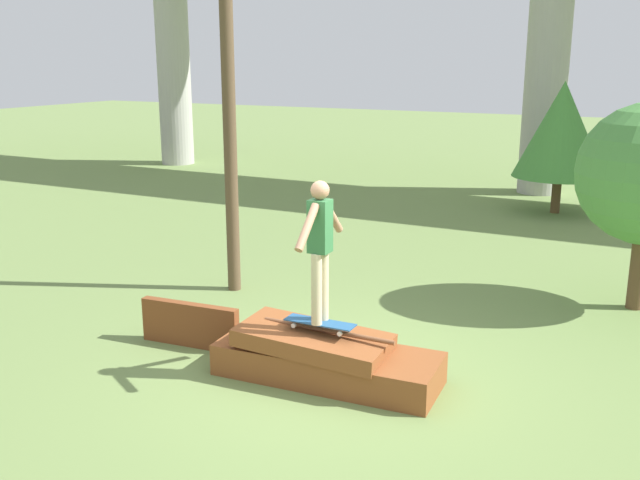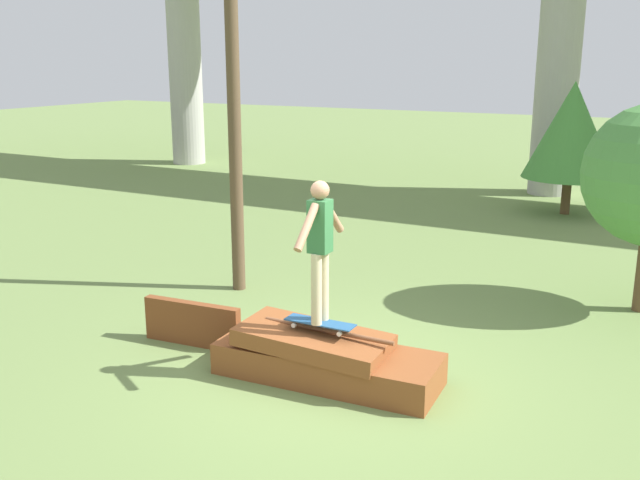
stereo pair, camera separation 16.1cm
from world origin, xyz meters
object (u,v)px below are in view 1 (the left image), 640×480
utility_pole (227,59)px  skateboard (320,323)px  skater (320,242)px  tree_behind_left (562,130)px

utility_pole → skateboard: bearing=-40.7°
skater → utility_pole: bearing=139.3°
skater → utility_pole: (-2.67, 2.30, 1.92)m
utility_pole → tree_behind_left: 9.10m
skateboard → skater: (-0.00, 0.00, 0.93)m
tree_behind_left → skater: bearing=-94.9°
skateboard → utility_pole: bearing=139.3°
skater → utility_pole: 4.01m
skateboard → utility_pole: 4.53m
skateboard → tree_behind_left: (0.91, 10.51, 1.26)m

